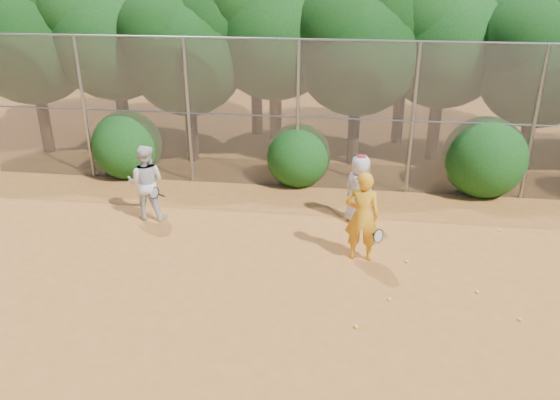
# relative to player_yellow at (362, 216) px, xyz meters

# --- Properties ---
(ground) EXTENTS (80.00, 80.00, 0.00)m
(ground) POSITION_rel_player_yellow_xyz_m (-0.75, -2.17, -0.98)
(ground) COLOR #AA6126
(ground) RESTS_ON ground
(fence_back) EXTENTS (20.05, 0.09, 4.03)m
(fence_back) POSITION_rel_player_yellow_xyz_m (-0.87, 3.83, 1.08)
(fence_back) COLOR gray
(fence_back) RESTS_ON ground
(tree_0) EXTENTS (4.38, 3.81, 6.00)m
(tree_0) POSITION_rel_player_yellow_xyz_m (-10.20, 5.87, 2.96)
(tree_0) COLOR black
(tree_0) RESTS_ON ground
(tree_1) EXTENTS (4.64, 4.03, 6.35)m
(tree_1) POSITION_rel_player_yellow_xyz_m (-7.69, 6.37, 3.19)
(tree_1) COLOR black
(tree_1) RESTS_ON ground
(tree_2) EXTENTS (3.99, 3.47, 5.47)m
(tree_2) POSITION_rel_player_yellow_xyz_m (-5.20, 5.66, 2.61)
(tree_2) COLOR black
(tree_2) RESTS_ON ground
(tree_3) EXTENTS (4.89, 4.26, 6.70)m
(tree_3) POSITION_rel_player_yellow_xyz_m (-2.69, 6.67, 3.42)
(tree_3) COLOR black
(tree_3) RESTS_ON ground
(tree_4) EXTENTS (4.19, 3.64, 5.73)m
(tree_4) POSITION_rel_player_yellow_xyz_m (-0.20, 6.06, 2.78)
(tree_4) COLOR black
(tree_4) RESTS_ON ground
(tree_5) EXTENTS (4.51, 3.92, 6.17)m
(tree_5) POSITION_rel_player_yellow_xyz_m (2.31, 6.87, 3.07)
(tree_5) COLOR black
(tree_5) RESTS_ON ground
(tree_6) EXTENTS (3.86, 3.36, 5.29)m
(tree_6) POSITION_rel_player_yellow_xyz_m (4.80, 5.86, 2.49)
(tree_6) COLOR black
(tree_6) RESTS_ON ground
(tree_9) EXTENTS (4.83, 4.20, 6.62)m
(tree_9) POSITION_rel_player_yellow_xyz_m (-8.69, 8.67, 3.36)
(tree_9) COLOR black
(tree_9) RESTS_ON ground
(tree_11) EXTENTS (4.64, 4.03, 6.35)m
(tree_11) POSITION_rel_player_yellow_xyz_m (1.31, 8.47, 3.19)
(tree_11) COLOR black
(tree_11) RESTS_ON ground
(tree_12) EXTENTS (5.02, 4.37, 6.88)m
(tree_12) POSITION_rel_player_yellow_xyz_m (5.81, 9.07, 3.54)
(tree_12) COLOR black
(tree_12) RESTS_ON ground
(bush_0) EXTENTS (2.00, 2.00, 2.00)m
(bush_0) POSITION_rel_player_yellow_xyz_m (-6.75, 4.13, 0.02)
(bush_0) COLOR #104011
(bush_0) RESTS_ON ground
(bush_1) EXTENTS (1.80, 1.80, 1.80)m
(bush_1) POSITION_rel_player_yellow_xyz_m (-1.75, 4.13, -0.08)
(bush_1) COLOR #104011
(bush_1) RESTS_ON ground
(bush_2) EXTENTS (2.20, 2.20, 2.20)m
(bush_2) POSITION_rel_player_yellow_xyz_m (3.25, 4.13, 0.12)
(bush_2) COLOR #104011
(bush_2) RESTS_ON ground
(player_yellow) EXTENTS (0.84, 0.57, 1.96)m
(player_yellow) POSITION_rel_player_yellow_xyz_m (0.00, 0.00, 0.00)
(player_yellow) COLOR orange
(player_yellow) RESTS_ON ground
(player_teen) EXTENTS (0.98, 0.91, 1.71)m
(player_teen) POSITION_rel_player_yellow_xyz_m (-0.05, 1.80, -0.13)
(player_teen) COLOR silver
(player_teen) RESTS_ON ground
(player_white) EXTENTS (0.95, 0.83, 1.86)m
(player_white) POSITION_rel_player_yellow_xyz_m (-5.13, 1.32, -0.05)
(player_white) COLOR silver
(player_white) RESTS_ON ground
(ball_0) EXTENTS (0.07, 0.07, 0.07)m
(ball_0) POSITION_rel_player_yellow_xyz_m (2.22, -1.07, -0.94)
(ball_0) COLOR yellow
(ball_0) RESTS_ON ground
(ball_1) EXTENTS (0.07, 0.07, 0.07)m
(ball_1) POSITION_rel_player_yellow_xyz_m (0.98, -0.08, -0.94)
(ball_1) COLOR yellow
(ball_1) RESTS_ON ground
(ball_2) EXTENTS (0.07, 0.07, 0.07)m
(ball_2) POSITION_rel_player_yellow_xyz_m (0.56, -1.55, -0.94)
(ball_2) COLOR yellow
(ball_2) RESTS_ON ground
(ball_3) EXTENTS (0.07, 0.07, 0.07)m
(ball_3) POSITION_rel_player_yellow_xyz_m (2.79, -1.88, -0.94)
(ball_3) COLOR yellow
(ball_3) RESTS_ON ground
(ball_4) EXTENTS (0.07, 0.07, 0.07)m
(ball_4) POSITION_rel_player_yellow_xyz_m (-0.05, -2.47, -0.94)
(ball_4) COLOR yellow
(ball_4) RESTS_ON ground
(ball_5) EXTENTS (0.07, 0.07, 0.07)m
(ball_5) POSITION_rel_player_yellow_xyz_m (3.24, 1.68, -0.94)
(ball_5) COLOR yellow
(ball_5) RESTS_ON ground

